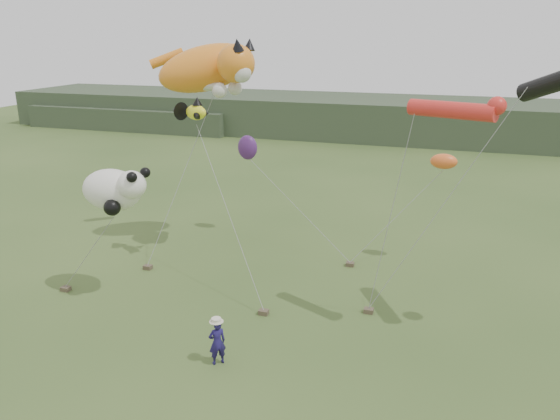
% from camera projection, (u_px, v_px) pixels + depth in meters
% --- Properties ---
extents(ground, '(120.00, 120.00, 0.00)m').
position_uv_depth(ground, '(237.00, 355.00, 19.09)').
color(ground, '#385123').
rests_on(ground, ground).
extents(headland, '(90.00, 13.00, 4.00)m').
position_uv_depth(headland, '(365.00, 118.00, 59.85)').
color(headland, '#2D3D28').
rests_on(headland, ground).
extents(festival_attendant, '(0.70, 0.69, 1.63)m').
position_uv_depth(festival_attendant, '(217.00, 342.00, 18.39)').
color(festival_attendant, '#1D1550').
rests_on(festival_attendant, ground).
extents(sandbag_anchors, '(13.32, 6.78, 0.19)m').
position_uv_depth(sandbag_anchors, '(237.00, 287.00, 24.03)').
color(sandbag_anchors, brown).
rests_on(sandbag_anchors, ground).
extents(cat_kite, '(6.35, 4.48, 3.17)m').
position_uv_depth(cat_kite, '(212.00, 68.00, 26.31)').
color(cat_kite, orange).
rests_on(cat_kite, ground).
extents(fish_kite, '(2.29, 1.50, 1.10)m').
position_uv_depth(fish_kite, '(189.00, 111.00, 24.82)').
color(fish_kite, yellow).
rests_on(fish_kite, ground).
extents(tube_kites, '(6.80, 3.42, 2.18)m').
position_uv_depth(tube_kites, '(528.00, 91.00, 17.67)').
color(tube_kites, black).
rests_on(tube_kites, ground).
extents(panda_kite, '(3.02, 1.95, 1.88)m').
position_uv_depth(panda_kite, '(115.00, 190.00, 22.09)').
color(panda_kite, white).
rests_on(panda_kite, ground).
extents(misc_kites, '(11.38, 1.85, 1.33)m').
position_uv_depth(misc_kites, '(315.00, 152.00, 27.88)').
color(misc_kites, orange).
rests_on(misc_kites, ground).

